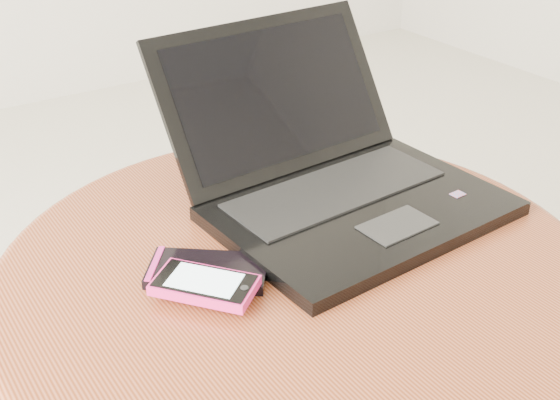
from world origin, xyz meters
TOP-DOWN VIEW (x-y plane):
  - table at (-0.06, -0.07)m, footprint 0.68×0.68m
  - laptop at (0.06, 0.02)m, footprint 0.35×0.37m
  - phone_black at (-0.15, -0.04)m, footprint 0.14×0.13m
  - phone_pink at (-0.18, -0.08)m, footprint 0.11×0.12m

SIDE VIEW (x-z plane):
  - table at x=-0.06m, z-range 0.15..0.69m
  - phone_black at x=-0.15m, z-range 0.54..0.55m
  - phone_pink at x=-0.18m, z-range 0.55..0.56m
  - laptop at x=0.06m, z-range 0.48..0.67m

